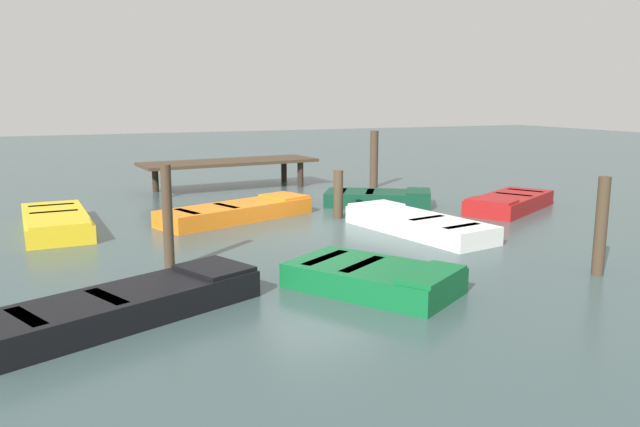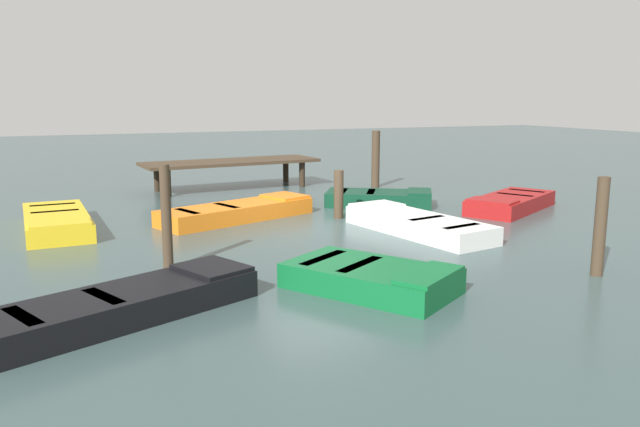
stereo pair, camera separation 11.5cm
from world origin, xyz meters
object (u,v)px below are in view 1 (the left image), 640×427
(rowboat_orange, at_px, (238,211))
(dock_segment, at_px, (229,164))
(mooring_piling_near_right, at_px, (338,194))
(mooring_piling_far_right, at_px, (601,226))
(mooring_piling_mid_right, at_px, (168,218))
(rowboat_white, at_px, (417,223))
(rowboat_green, at_px, (374,277))
(rowboat_black, at_px, (129,304))
(rowboat_dark_green, at_px, (379,198))
(rowboat_yellow, at_px, (56,222))
(mooring_piling_mid_left, at_px, (374,159))
(rowboat_red, at_px, (510,202))

(rowboat_orange, bearing_deg, dock_segment, 56.35)
(mooring_piling_near_right, relative_size, mooring_piling_far_right, 0.71)
(mooring_piling_mid_right, bearing_deg, rowboat_white, 9.19)
(rowboat_white, xyz_separation_m, mooring_piling_mid_right, (-5.67, -0.92, 0.72))
(rowboat_orange, height_order, rowboat_green, same)
(rowboat_black, bearing_deg, mooring_piling_mid_right, 43.72)
(rowboat_dark_green, height_order, rowboat_yellow, same)
(dock_segment, relative_size, rowboat_yellow, 1.59)
(rowboat_black, bearing_deg, rowboat_white, 2.04)
(rowboat_dark_green, xyz_separation_m, rowboat_white, (-0.90, -3.48, -0.00))
(mooring_piling_near_right, height_order, mooring_piling_far_right, mooring_piling_far_right)
(dock_segment, relative_size, mooring_piling_far_right, 3.45)
(dock_segment, xyz_separation_m, mooring_piling_far_right, (3.22, -12.33, 0.01))
(mooring_piling_mid_right, bearing_deg, mooring_piling_mid_left, 43.28)
(rowboat_yellow, bearing_deg, rowboat_red, 77.09)
(rowboat_black, distance_m, mooring_piling_mid_right, 2.57)
(rowboat_white, relative_size, rowboat_orange, 0.95)
(rowboat_green, bearing_deg, rowboat_orange, 151.46)
(dock_segment, relative_size, mooring_piling_mid_right, 3.14)
(rowboat_black, xyz_separation_m, mooring_piling_near_right, (5.70, 5.47, 0.39))
(rowboat_orange, relative_size, mooring_piling_mid_right, 2.23)
(rowboat_red, bearing_deg, dock_segment, -78.00)
(mooring_piling_mid_left, bearing_deg, rowboat_orange, -147.49)
(rowboat_white, xyz_separation_m, mooring_piling_near_right, (-0.91, 2.27, 0.39))
(dock_segment, bearing_deg, mooring_piling_mid_right, -117.40)
(rowboat_dark_green, xyz_separation_m, rowboat_green, (-3.78, -6.87, 0.00))
(rowboat_black, bearing_deg, rowboat_orange, 38.41)
(rowboat_green, bearing_deg, mooring_piling_near_right, 128.44)
(mooring_piling_mid_right, xyz_separation_m, mooring_piling_far_right, (6.76, -3.21, -0.08))
(rowboat_yellow, distance_m, mooring_piling_far_right, 11.45)
(rowboat_black, height_order, rowboat_red, same)
(mooring_piling_mid_right, bearing_deg, dock_segment, 68.79)
(mooring_piling_near_right, bearing_deg, rowboat_red, -9.53)
(rowboat_green, height_order, mooring_piling_far_right, mooring_piling_far_right)
(mooring_piling_near_right, bearing_deg, dock_segment, 101.60)
(rowboat_red, bearing_deg, rowboat_yellow, -39.24)
(dock_segment, xyz_separation_m, rowboat_green, (-0.76, -11.59, -0.63))
(mooring_piling_near_right, bearing_deg, rowboat_yellow, 170.11)
(mooring_piling_near_right, xyz_separation_m, mooring_piling_far_right, (2.00, -6.39, 0.25))
(dock_segment, height_order, rowboat_black, dock_segment)
(rowboat_black, distance_m, mooring_piling_mid_left, 13.48)
(rowboat_black, xyz_separation_m, rowboat_green, (3.73, -0.19, 0.00))
(rowboat_green, bearing_deg, rowboat_red, 93.61)
(rowboat_black, xyz_separation_m, mooring_piling_far_right, (7.70, -0.93, 0.64))
(rowboat_red, bearing_deg, rowboat_green, 6.45)
(rowboat_white, height_order, mooring_piling_mid_right, mooring_piling_mid_right)
(rowboat_yellow, bearing_deg, mooring_piling_near_right, 76.94)
(rowboat_dark_green, bearing_deg, rowboat_black, -106.95)
(rowboat_white, xyz_separation_m, rowboat_yellow, (-7.50, 3.42, 0.00))
(rowboat_red, bearing_deg, rowboat_dark_green, -63.92)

